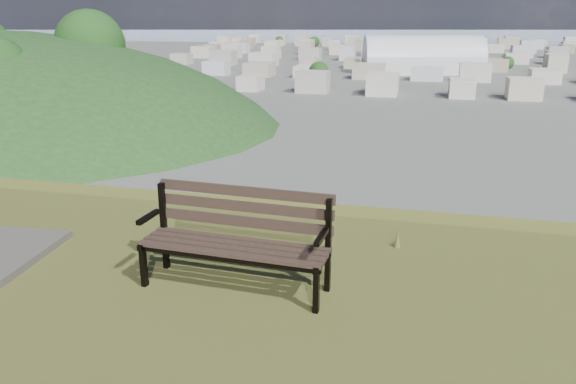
# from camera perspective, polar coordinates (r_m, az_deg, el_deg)

# --- Properties ---
(park_bench) EXTENTS (1.71, 0.64, 0.88)m
(park_bench) POSITION_cam_1_polar(r_m,az_deg,el_deg) (5.04, -5.17, -4.23)
(park_bench) COLOR #3A2A21
(park_bench) RESTS_ON hilltop_mesa
(arena) EXTENTS (59.03, 35.01, 23.32)m
(arena) POSITION_cam_1_polar(r_m,az_deg,el_deg) (283.90, 13.44, 12.77)
(arena) COLOR silver
(arena) RESTS_ON ground
(city_blocks) EXTENTS (395.00, 361.00, 7.00)m
(city_blocks) POSITION_cam_1_polar(r_m,az_deg,el_deg) (397.61, 13.93, 13.71)
(city_blocks) COLOR beige
(city_blocks) RESTS_ON ground
(city_trees) EXTENTS (406.52, 387.20, 9.98)m
(city_trees) POSITION_cam_1_polar(r_m,az_deg,el_deg) (323.53, 9.00, 13.45)
(city_trees) COLOR #35261A
(city_trees) RESTS_ON ground
(bay_water) EXTENTS (2400.00, 700.00, 0.12)m
(bay_water) POSITION_cam_1_polar(r_m,az_deg,el_deg) (902.86, 14.28, 15.40)
(bay_water) COLOR #889DAD
(bay_water) RESTS_ON ground
(far_hills) EXTENTS (2050.00, 340.00, 60.00)m
(far_hills) POSITION_cam_1_polar(r_m,az_deg,el_deg) (1406.80, 11.88, 17.22)
(far_hills) COLOR #8897A9
(far_hills) RESTS_ON ground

